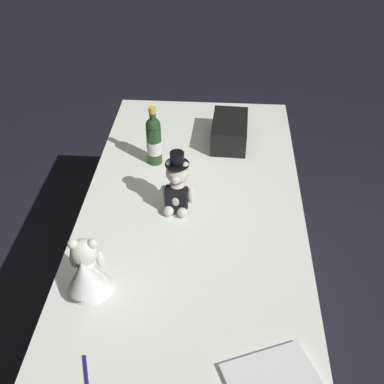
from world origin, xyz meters
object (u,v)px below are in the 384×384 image
at_px(teddy_bear_groom, 177,188).
at_px(champagne_bottle, 154,140).
at_px(guestbook, 273,380).
at_px(teddy_bear_bride, 87,271).
at_px(gift_case_black, 230,131).
at_px(signing_pen, 86,377).

xyz_separation_m(teddy_bear_groom, champagne_bottle, (-0.35, -0.14, 0.01)).
xyz_separation_m(teddy_bear_groom, guestbook, (0.79, 0.36, -0.10)).
bearing_deg(teddy_bear_bride, champagne_bottle, 171.20).
bearing_deg(gift_case_black, teddy_bear_bride, -25.11).
xyz_separation_m(teddy_bear_groom, gift_case_black, (-0.56, 0.22, -0.05)).
height_order(teddy_bear_groom, teddy_bear_bride, teddy_bear_groom).
height_order(champagne_bottle, guestbook, champagne_bottle).
relative_size(teddy_bear_bride, guestbook, 0.87).
bearing_deg(teddy_bear_bride, gift_case_black, 154.89).
relative_size(champagne_bottle, signing_pen, 2.10).
bearing_deg(champagne_bottle, teddy_bear_bride, -8.80).
height_order(champagne_bottle, signing_pen, champagne_bottle).
bearing_deg(teddy_bear_bride, teddy_bear_groom, 150.64).
height_order(teddy_bear_groom, champagne_bottle, champagne_bottle).
distance_m(gift_case_black, guestbook, 1.36).
xyz_separation_m(teddy_bear_bride, champagne_bottle, (-0.83, 0.13, 0.02)).
bearing_deg(gift_case_black, guestbook, 5.97).
bearing_deg(guestbook, teddy_bear_groom, -178.38).
distance_m(champagne_bottle, guestbook, 1.25).
relative_size(signing_pen, guestbook, 0.52).
distance_m(champagne_bottle, gift_case_black, 0.42).
distance_m(teddy_bear_bride, guestbook, 0.71).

